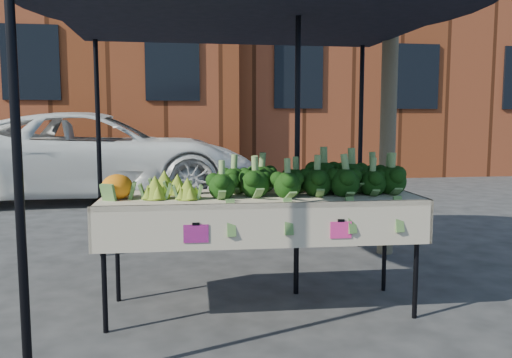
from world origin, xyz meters
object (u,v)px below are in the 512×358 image
(table, at_px, (260,253))
(vehicle, at_px, (95,41))
(street_tree, at_px, (391,24))
(canopy, at_px, (254,132))

(table, relative_size, vehicle, 0.42)
(street_tree, bearing_deg, canopy, -145.94)
(vehicle, bearing_deg, table, -162.55)
(table, relative_size, canopy, 0.77)
(table, distance_m, street_tree, 3.01)
(table, xyz_separation_m, vehicle, (-2.06, 6.23, 2.46))
(vehicle, bearing_deg, street_tree, -142.75)
(vehicle, relative_size, street_tree, 1.17)
(canopy, height_order, vehicle, vehicle)
(table, height_order, canopy, canopy)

